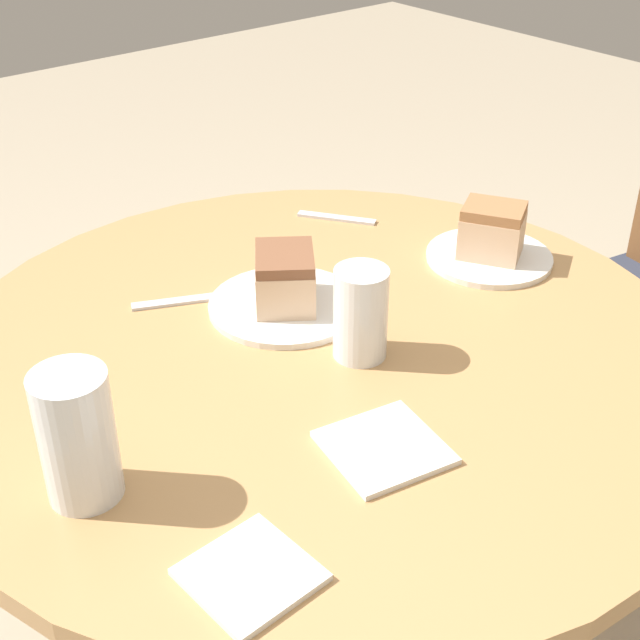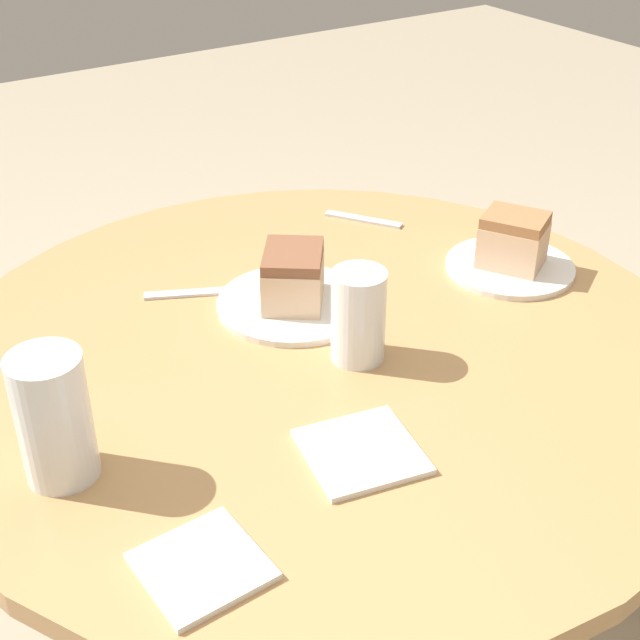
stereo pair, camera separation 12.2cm
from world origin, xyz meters
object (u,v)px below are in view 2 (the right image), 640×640
at_px(plate_far, 510,267).
at_px(cake_slice_far, 513,240).
at_px(glass_lemonade, 358,320).
at_px(glass_water, 55,423).
at_px(plate_near, 294,303).
at_px(cake_slice_near, 293,276).

distance_m(plate_far, cake_slice_far, 0.05).
height_order(glass_lemonade, glass_water, glass_water).
bearing_deg(plate_far, plate_near, -104.47).
bearing_deg(cake_slice_near, glass_lemonade, 1.06).
distance_m(cake_slice_far, glass_lemonade, 0.36).
xyz_separation_m(plate_far, cake_slice_far, (0.00, 0.00, 0.05)).
distance_m(plate_near, glass_water, 0.45).
bearing_deg(glass_lemonade, plate_near, -178.94).
height_order(plate_far, cake_slice_near, cake_slice_near).
height_order(plate_far, glass_water, glass_water).
bearing_deg(glass_lemonade, cake_slice_far, 101.51).
height_order(cake_slice_far, glass_lemonade, glass_lemonade).
height_order(plate_near, plate_far, same).
relative_size(plate_near, plate_far, 1.12).
bearing_deg(glass_water, glass_lemonade, 91.63).
height_order(plate_near, cake_slice_far, cake_slice_far).
bearing_deg(plate_far, glass_lemonade, -78.49).
bearing_deg(plate_near, glass_water, -67.26).
distance_m(cake_slice_near, cake_slice_far, 0.36).
relative_size(cake_slice_near, glass_water, 0.87).
relative_size(cake_slice_near, glass_lemonade, 1.05).
xyz_separation_m(plate_far, cake_slice_near, (-0.09, -0.35, 0.05)).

